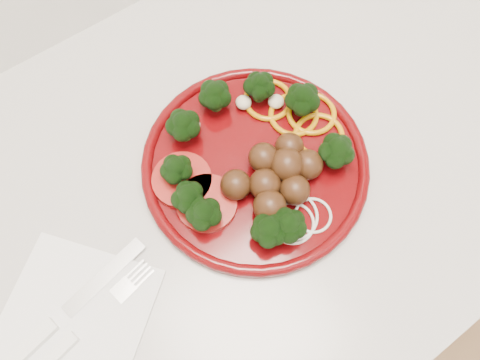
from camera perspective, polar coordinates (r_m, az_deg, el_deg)
counter at (r=1.02m, az=3.73°, el=-6.55°), size 2.40×0.60×0.90m
plate at (r=0.56m, az=1.84°, el=2.08°), size 0.28×0.28×0.06m
napkin at (r=0.55m, az=-19.55°, el=-15.57°), size 0.21×0.21×0.00m
knife at (r=0.55m, az=-22.13°, el=-16.27°), size 0.20×0.05×0.01m
fork at (r=0.55m, az=-20.74°, el=-18.54°), size 0.18×0.05×0.01m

